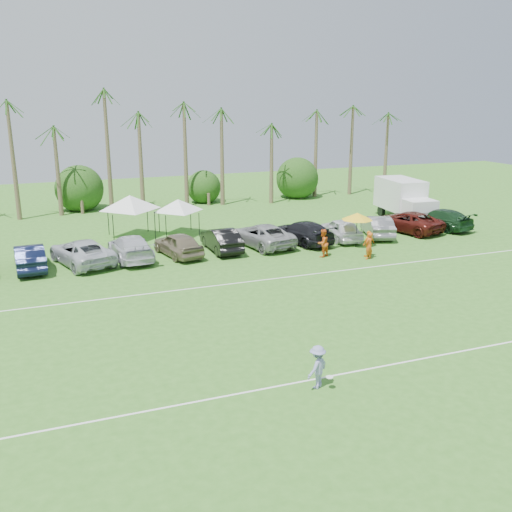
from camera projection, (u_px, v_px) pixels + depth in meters
name	position (u px, v px, depth m)	size (l,w,h in m)	color
ground	(349.00, 403.00, 20.04)	(120.00, 120.00, 0.00)	#377122
field_lines	(265.00, 322.00, 27.23)	(80.00, 12.10, 0.01)	white
palm_tree_3	(49.00, 100.00, 48.74)	(2.40, 2.40, 11.90)	brown
palm_tree_4	(99.00, 130.00, 50.81)	(2.40, 2.40, 8.90)	brown
palm_tree_5	(144.00, 119.00, 51.94)	(2.40, 2.40, 9.90)	brown
palm_tree_6	(186.00, 109.00, 53.08)	(2.40, 2.40, 10.90)	brown
palm_tree_7	(227.00, 100.00, 54.22)	(2.40, 2.40, 11.90)	brown
palm_tree_8	(275.00, 126.00, 56.64)	(2.40, 2.40, 8.90)	brown
palm_tree_9	(320.00, 117.00, 58.12)	(2.40, 2.40, 9.90)	brown
palm_tree_10	(363.00, 108.00, 59.60)	(2.40, 2.40, 10.90)	brown
palm_tree_11	(396.00, 99.00, 60.74)	(2.40, 2.40, 11.90)	brown
bush_tree_1	(80.00, 193.00, 52.56)	(4.00, 4.00, 4.00)	brown
bush_tree_2	(206.00, 186.00, 56.68)	(4.00, 4.00, 4.00)	brown
bush_tree_3	(297.00, 180.00, 60.11)	(4.00, 4.00, 4.00)	brown
sideline_player_a	(369.00, 246.00, 37.51)	(0.66, 0.43, 1.80)	#DD5718
sideline_player_b	(323.00, 243.00, 38.01)	(0.92, 0.71, 1.89)	#DE5618
sideline_player_c	(369.00, 244.00, 38.00)	(1.05, 0.44, 1.79)	orange
box_truck	(405.00, 199.00, 49.03)	(3.19, 6.94, 3.47)	white
canopy_tent_left	(129.00, 195.00, 42.63)	(4.66, 4.66, 3.78)	black
canopy_tent_right	(178.00, 199.00, 43.70)	(3.98, 3.98, 3.22)	black
market_umbrella	(357.00, 216.00, 40.19)	(2.22, 2.22, 2.47)	black
frisbee_player	(317.00, 367.00, 20.90)	(1.24, 1.08, 1.66)	#888BC1
parked_car_1	(30.00, 257.00, 35.20)	(1.71, 4.90, 1.61)	#0F1732
parked_car_2	(82.00, 252.00, 36.36)	(2.68, 5.81, 1.61)	silver
parked_car_3	(131.00, 247.00, 37.45)	(2.26, 5.56, 1.61)	silver
parked_car_4	(178.00, 244.00, 38.24)	(1.91, 4.74, 1.61)	#7C6F56
parked_car_5	(221.00, 239.00, 39.51)	(1.71, 4.90, 1.61)	black
parked_car_6	(262.00, 235.00, 40.76)	(2.68, 5.81, 1.61)	#9D9D9D
parked_car_7	(302.00, 232.00, 41.68)	(2.26, 5.56, 1.61)	black
parked_car_8	(341.00, 229.00, 42.58)	(1.91, 4.74, 1.61)	white
parked_car_9	(377.00, 226.00, 43.56)	(1.71, 4.90, 1.61)	slate
parked_car_10	(407.00, 222.00, 45.14)	(2.68, 5.81, 1.61)	#511610
parked_car_11	(440.00, 219.00, 46.15)	(2.26, 5.56, 1.61)	#16381B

